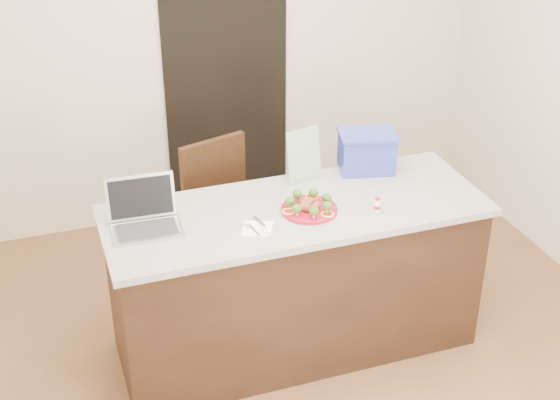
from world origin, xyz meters
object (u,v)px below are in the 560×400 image
object	(u,v)px
island	(295,278)
laptop	(144,214)
napkin	(257,229)
chair	(219,211)
blue_box	(367,151)
plate	(309,209)
yogurt_bottle	(377,206)

from	to	relation	value
island	laptop	xyz separation A→B (m)	(-0.80, 0.08, 0.53)
napkin	chair	distance (m)	0.91
island	blue_box	xyz separation A→B (m)	(0.54, 0.29, 0.58)
plate	blue_box	size ratio (longest dim) A/B	0.81
island	blue_box	world-z (taller)	blue_box
yogurt_bottle	island	bearing A→B (deg)	155.70
napkin	blue_box	size ratio (longest dim) A/B	0.40
yogurt_bottle	chair	bearing A→B (deg)	126.48
yogurt_bottle	blue_box	bearing A→B (deg)	72.36
island	chair	world-z (taller)	chair
plate	napkin	size ratio (longest dim) A/B	2.02
island	blue_box	distance (m)	0.84
plate	laptop	world-z (taller)	laptop
island	chair	distance (m)	0.74
laptop	blue_box	bearing A→B (deg)	11.89
island	laptop	world-z (taller)	laptop
napkin	yogurt_bottle	size ratio (longest dim) A/B	1.94
plate	island	bearing A→B (deg)	130.37
yogurt_bottle	laptop	size ratio (longest dim) A/B	0.21
island	yogurt_bottle	world-z (taller)	yogurt_bottle
napkin	plate	bearing A→B (deg)	15.95
chair	yogurt_bottle	bearing A→B (deg)	-70.16
blue_box	island	bearing A→B (deg)	-138.22
yogurt_bottle	napkin	bearing A→B (deg)	177.76
laptop	napkin	bearing A→B (deg)	-20.37
yogurt_bottle	laptop	bearing A→B (deg)	167.96
plate	blue_box	bearing A→B (deg)	35.66
chair	island	bearing A→B (deg)	-86.71
yogurt_bottle	blue_box	xyz separation A→B (m)	(0.15, 0.47, 0.09)
laptop	chair	xyz separation A→B (m)	(0.55, 0.61, -0.41)
napkin	yogurt_bottle	distance (m)	0.66
laptop	blue_box	size ratio (longest dim) A/B	0.97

